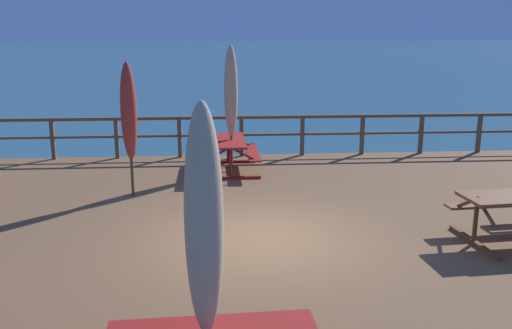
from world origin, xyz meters
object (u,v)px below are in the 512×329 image
at_px(patio_umbrella_short_back, 204,224).
at_px(patio_umbrella_tall_front, 129,112).
at_px(patio_umbrella_tall_back_left, 231,92).
at_px(picnic_table_front_right, 229,148).

bearing_deg(patio_umbrella_short_back, patio_umbrella_tall_front, 103.30).
relative_size(patio_umbrella_short_back, patio_umbrella_tall_back_left, 0.92).
distance_m(picnic_table_front_right, patio_umbrella_short_back, 8.78).
height_order(picnic_table_front_right, patio_umbrella_short_back, patio_umbrella_short_back).
bearing_deg(patio_umbrella_tall_back_left, patio_umbrella_short_back, -93.23).
bearing_deg(picnic_table_front_right, patio_umbrella_tall_front, -135.86).
relative_size(patio_umbrella_tall_back_left, patio_umbrella_tall_front, 1.10).
relative_size(picnic_table_front_right, patio_umbrella_tall_front, 0.73).
xyz_separation_m(patio_umbrella_short_back, patio_umbrella_tall_front, (-1.59, 6.73, -0.03)).
bearing_deg(patio_umbrella_tall_back_left, patio_umbrella_tall_front, -136.86).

